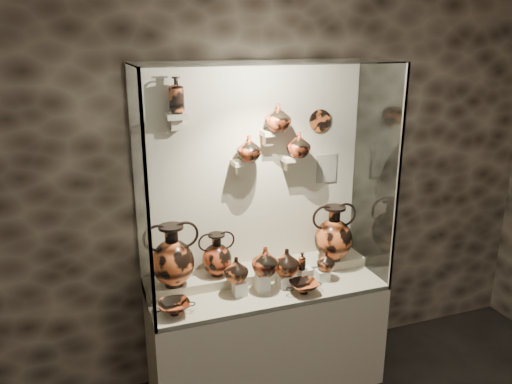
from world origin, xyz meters
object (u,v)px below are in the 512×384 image
jug_b (265,261)px  ovoid_vase_b (278,117)px  jug_c (286,262)px  lekythos_small (302,260)px  kylix_right (304,286)px  ovoid_vase_a (249,148)px  kylix_left (174,307)px  ovoid_vase_c (299,144)px  amphora_mid (217,254)px  amphora_left (172,255)px  amphora_right (333,233)px  jug_a (236,269)px  lekythos_tall (176,93)px  jug_e (326,261)px

jug_b → ovoid_vase_b: size_ratio=1.04×
jug_c → lekythos_small: size_ratio=1.30×
kylix_right → ovoid_vase_a: ovoid_vase_a is taller
kylix_left → ovoid_vase_c: 1.42m
amphora_mid → ovoid_vase_b: ovoid_vase_b is taller
amphora_left → amphora_mid: (0.33, 0.05, -0.06)m
amphora_left → jug_c: amphora_left is taller
amphora_right → kylix_left: amphora_right is taller
amphora_mid → jug_a: bearing=-70.6°
kylix_left → lekythos_tall: bearing=90.4°
jug_a → jug_b: jug_b is taller
amphora_left → kylix_right: amphora_left is taller
jug_b → jug_c: jug_b is taller
jug_a → jug_c: 0.38m
kylix_right → lekythos_tall: (-0.76, 0.42, 1.32)m
jug_c → ovoid_vase_c: bearing=75.7°
kylix_right → jug_b: bearing=155.0°
ovoid_vase_a → kylix_right: bearing=-64.3°
amphora_right → lekythos_small: 0.40m
lekythos_small → lekythos_tall: bearing=150.9°
jug_e → ovoid_vase_a: 1.00m
jug_c → amphora_mid: bearing=179.5°
amphora_mid → lekythos_small: (0.57, -0.23, -0.04)m
kylix_left → ovoid_vase_a: (0.64, 0.36, 0.93)m
amphora_left → ovoid_vase_c: ovoid_vase_c is taller
ovoid_vase_a → ovoid_vase_b: 0.30m
ovoid_vase_b → ovoid_vase_c: bearing=3.8°
lekythos_tall → amphora_right: bearing=-13.8°
amphora_left → ovoid_vase_c: 1.19m
kylix_left → ovoid_vase_c: size_ratio=1.44×
jug_b → ovoid_vase_b: 1.00m
amphora_mid → jug_a: amphora_mid is taller
amphora_right → lekythos_tall: (-1.14, 0.12, 1.08)m
jug_e → amphora_right: bearing=57.0°
jug_e → kylix_left: bearing=-166.4°
jug_a → kylix_right: size_ratio=0.69×
amphora_mid → amphora_right: (0.91, -0.05, 0.06)m
lekythos_tall → ovoid_vase_c: (0.86, -0.03, -0.39)m
jug_e → lekythos_small: size_ratio=0.94×
lekythos_small → lekythos_tall: size_ratio=0.55×
amphora_left → jug_b: size_ratio=2.20×
jug_c → kylix_right: size_ratio=0.75×
jug_a → jug_e: jug_a is taller
kylix_right → jug_e: bearing=30.9°
jug_a → jug_e: size_ratio=1.27×
jug_c → kylix_right: 0.21m
jug_a → lekythos_tall: bearing=140.6°
ovoid_vase_a → jug_c: bearing=-59.8°
ovoid_vase_a → amphora_left: bearing=179.3°
amphora_right → ovoid_vase_b: (-0.44, 0.08, 0.90)m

